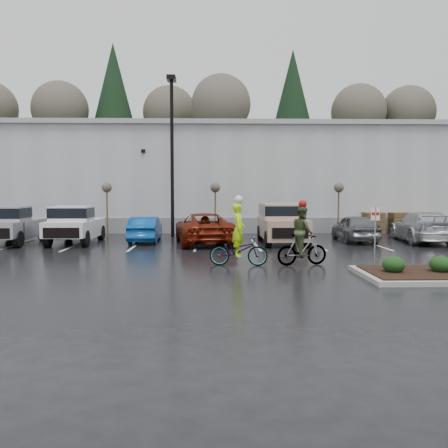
{
  "coord_description": "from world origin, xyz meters",
  "views": [
    {
      "loc": [
        -1.73,
        -15.6,
        2.74
      ],
      "look_at": [
        -1.19,
        4.58,
        1.3
      ],
      "focal_mm": 38.0,
      "sensor_mm": 36.0,
      "label": 1
    }
  ],
  "objects_px": {
    "sapling_west": "(107,190)",
    "suv_tan": "(282,223)",
    "pickup_silver": "(14,225)",
    "car_blue": "(145,229)",
    "car_red": "(204,228)",
    "fire_lane_sign": "(375,230)",
    "pallet_stack_c": "(428,223)",
    "pallet_stack_a": "(373,223)",
    "pickup_white": "(77,224)",
    "cyclist_olive": "(302,242)",
    "car_far_silver": "(422,227)",
    "cyclist_hivis": "(239,244)",
    "car_grey": "(355,228)",
    "lamppost": "(172,139)",
    "sapling_east": "(339,190)",
    "sapling_mid": "(215,190)",
    "pallet_stack_b": "(400,223)"
  },
  "relations": [
    {
      "from": "pickup_silver",
      "to": "car_red",
      "type": "distance_m",
      "value": 9.74
    },
    {
      "from": "car_red",
      "to": "pallet_stack_c",
      "type": "bearing_deg",
      "value": -167.24
    },
    {
      "from": "sapling_east",
      "to": "car_blue",
      "type": "height_order",
      "value": "sapling_east"
    },
    {
      "from": "cyclist_hivis",
      "to": "cyclist_olive",
      "type": "relative_size",
      "value": 1.07
    },
    {
      "from": "lamppost",
      "to": "car_far_silver",
      "type": "height_order",
      "value": "lamppost"
    },
    {
      "from": "pallet_stack_b",
      "to": "car_far_silver",
      "type": "height_order",
      "value": "car_far_silver"
    },
    {
      "from": "car_red",
      "to": "cyclist_olive",
      "type": "xyz_separation_m",
      "value": [
        3.71,
        -7.16,
        0.08
      ]
    },
    {
      "from": "suv_tan",
      "to": "cyclist_hivis",
      "type": "distance_m",
      "value": 7.72
    },
    {
      "from": "pallet_stack_c",
      "to": "car_grey",
      "type": "height_order",
      "value": "car_grey"
    },
    {
      "from": "pickup_white",
      "to": "cyclist_olive",
      "type": "distance_m",
      "value": 12.85
    },
    {
      "from": "pallet_stack_a",
      "to": "car_red",
      "type": "xyz_separation_m",
      "value": [
        -10.63,
        -5.34,
        0.11
      ]
    },
    {
      "from": "sapling_west",
      "to": "car_blue",
      "type": "relative_size",
      "value": 0.78
    },
    {
      "from": "car_far_silver",
      "to": "pickup_white",
      "type": "bearing_deg",
      "value": 6.22
    },
    {
      "from": "car_blue",
      "to": "pallet_stack_c",
      "type": "bearing_deg",
      "value": -166.71
    },
    {
      "from": "sapling_east",
      "to": "cyclist_hivis",
      "type": "xyz_separation_m",
      "value": [
        -6.75,
        -11.5,
        -1.95
      ]
    },
    {
      "from": "pallet_stack_c",
      "to": "pickup_white",
      "type": "bearing_deg",
      "value": -166.84
    },
    {
      "from": "sapling_west",
      "to": "pallet_stack_b",
      "type": "relative_size",
      "value": 2.37
    },
    {
      "from": "pickup_silver",
      "to": "car_grey",
      "type": "xyz_separation_m",
      "value": [
        17.83,
        0.55,
        -0.25
      ]
    },
    {
      "from": "car_red",
      "to": "suv_tan",
      "type": "height_order",
      "value": "suv_tan"
    },
    {
      "from": "sapling_mid",
      "to": "fire_lane_sign",
      "type": "distance_m",
      "value": 13.92
    },
    {
      "from": "pallet_stack_b",
      "to": "car_red",
      "type": "bearing_deg",
      "value": -156.56
    },
    {
      "from": "pickup_white",
      "to": "pallet_stack_c",
      "type": "bearing_deg",
      "value": 13.16
    },
    {
      "from": "cyclist_olive",
      "to": "car_blue",
      "type": "bearing_deg",
      "value": 28.17
    },
    {
      "from": "suv_tan",
      "to": "car_grey",
      "type": "height_order",
      "value": "suv_tan"
    },
    {
      "from": "sapling_east",
      "to": "cyclist_hivis",
      "type": "distance_m",
      "value": 13.47
    },
    {
      "from": "car_far_silver",
      "to": "car_blue",
      "type": "bearing_deg",
      "value": 4.57
    },
    {
      "from": "sapling_west",
      "to": "fire_lane_sign",
      "type": "distance_m",
      "value": 17.46
    },
    {
      "from": "sapling_west",
      "to": "pickup_silver",
      "type": "xyz_separation_m",
      "value": [
        -3.87,
        -4.05,
        -1.75
      ]
    },
    {
      "from": "pickup_silver",
      "to": "car_blue",
      "type": "bearing_deg",
      "value": 5.29
    },
    {
      "from": "pallet_stack_c",
      "to": "suv_tan",
      "type": "distance_m",
      "value": 11.37
    },
    {
      "from": "lamppost",
      "to": "pickup_white",
      "type": "bearing_deg",
      "value": -148.99
    },
    {
      "from": "sapling_east",
      "to": "suv_tan",
      "type": "bearing_deg",
      "value": -133.65
    },
    {
      "from": "suv_tan",
      "to": "car_far_silver",
      "type": "xyz_separation_m",
      "value": [
        7.49,
        0.36,
        -0.23
      ]
    },
    {
      "from": "pickup_white",
      "to": "car_blue",
      "type": "distance_m",
      "value": 3.53
    },
    {
      "from": "suv_tan",
      "to": "sapling_east",
      "type": "bearing_deg",
      "value": 46.35
    },
    {
      "from": "pickup_silver",
      "to": "car_red",
      "type": "xyz_separation_m",
      "value": [
        9.74,
        -0.29,
        -0.19
      ]
    },
    {
      "from": "pickup_silver",
      "to": "cyclist_hivis",
      "type": "bearing_deg",
      "value": -33.82
    },
    {
      "from": "car_blue",
      "to": "car_far_silver",
      "type": "distance_m",
      "value": 14.67
    },
    {
      "from": "sapling_east",
      "to": "fire_lane_sign",
      "type": "height_order",
      "value": "sapling_east"
    },
    {
      "from": "sapling_mid",
      "to": "pallet_stack_c",
      "type": "distance_m",
      "value": 13.69
    },
    {
      "from": "car_far_silver",
      "to": "lamppost",
      "type": "bearing_deg",
      "value": -5.82
    },
    {
      "from": "car_blue",
      "to": "cyclist_hivis",
      "type": "relative_size",
      "value": 1.6
    },
    {
      "from": "car_red",
      "to": "suv_tan",
      "type": "relative_size",
      "value": 1.11
    },
    {
      "from": "sapling_west",
      "to": "pallet_stack_a",
      "type": "height_order",
      "value": "sapling_west"
    },
    {
      "from": "pickup_silver",
      "to": "car_blue",
      "type": "height_order",
      "value": "pickup_silver"
    },
    {
      "from": "sapling_mid",
      "to": "sapling_east",
      "type": "bearing_deg",
      "value": 0.0
    },
    {
      "from": "lamppost",
      "to": "pickup_silver",
      "type": "height_order",
      "value": "lamppost"
    },
    {
      "from": "car_red",
      "to": "fire_lane_sign",
      "type": "bearing_deg",
      "value": 117.07
    },
    {
      "from": "car_far_silver",
      "to": "fire_lane_sign",
      "type": "bearing_deg",
      "value": 64.09
    },
    {
      "from": "sapling_west",
      "to": "suv_tan",
      "type": "bearing_deg",
      "value": -23.23
    }
  ]
}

